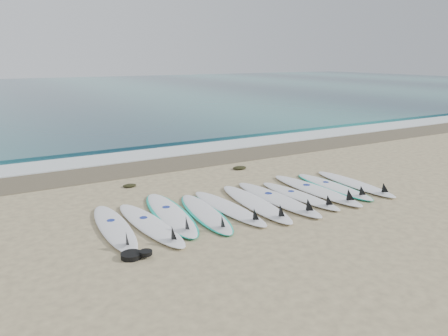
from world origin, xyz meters
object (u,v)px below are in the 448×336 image
surfboard_5 (256,203)px  surfboard_10 (356,184)px  leash_coil (135,255)px  surfboard_0 (115,228)px

surfboard_5 → surfboard_10: size_ratio=1.08×
leash_coil → surfboard_10: bearing=9.7°
surfboard_5 → surfboard_10: surfboard_5 is taller
surfboard_5 → leash_coil: size_ratio=5.97×
surfboard_5 → surfboard_10: bearing=4.5°
surfboard_10 → leash_coil: 5.93m
surfboard_0 → leash_coil: (-0.06, -1.21, -0.01)m
surfboard_5 → surfboard_0: bearing=-179.2°
surfboard_10 → leash_coil: size_ratio=5.54×
surfboard_5 → leash_coil: bearing=-156.4°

